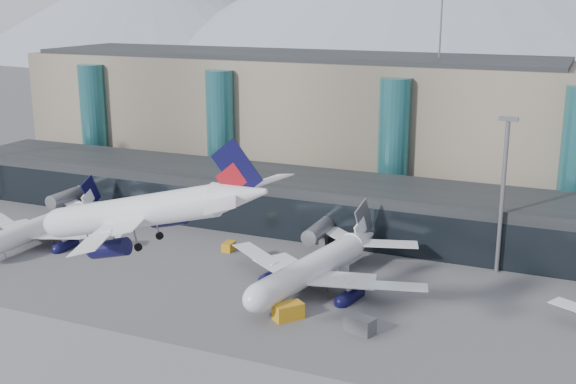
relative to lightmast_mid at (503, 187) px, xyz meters
The scene contains 13 objects.
ground 58.41m from the lightmast_mid, 122.01° to the right, with size 900.00×900.00×0.00m, color #515154.
concourse 32.94m from the lightmast_mid, 162.04° to the left, with size 170.00×27.00×10.00m.
terminal_main 69.21m from the lightmast_mid, 142.63° to the left, with size 130.00×30.00×31.00m.
teal_towers 51.97m from the lightmast_mid, 149.97° to the left, with size 116.40×19.40×46.00m.
lightmast_mid is the anchor object (origin of this frame).
hero_jet 59.64m from the lightmast_mid, 122.17° to the right, with size 30.59×31.73×10.21m.
jet_parked_left 80.64m from the lightmast_mid, 168.72° to the right, with size 33.40×32.40×10.76m.
jet_parked_mid 30.65m from the lightmast_mid, 147.68° to the right, with size 36.67×37.32×12.03m.
veh_a 79.00m from the lightmast_mid, 168.83° to the right, with size 3.35×1.88×1.88m, color silver.
veh_b 47.81m from the lightmast_mid, 169.57° to the right, with size 2.73×1.68×1.58m, color #C78817.
veh_c 35.51m from the lightmast_mid, 114.69° to the right, with size 4.05×2.14×2.25m, color #4D4D52.
veh_g 28.42m from the lightmast_mid, 156.86° to the right, with size 2.68×1.57×1.57m, color silver.
veh_h 40.73m from the lightmast_mid, 128.89° to the right, with size 4.15×2.18×2.29m, color #C78817.
Camera 1 is at (42.65, -67.02, 43.46)m, focal length 45.00 mm.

